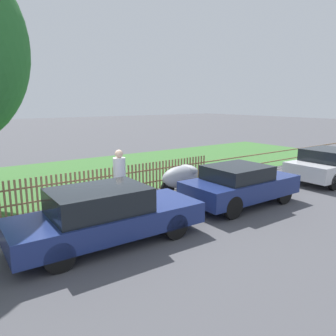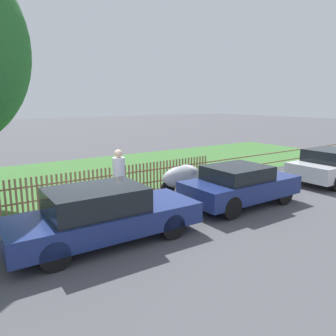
% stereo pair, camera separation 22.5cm
% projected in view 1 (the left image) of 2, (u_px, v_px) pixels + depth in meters
% --- Properties ---
extents(ground_plane, '(120.00, 120.00, 0.00)m').
position_uv_depth(ground_plane, '(92.00, 226.00, 8.87)').
color(ground_plane, '#4C4C51').
extents(kerb_stone, '(35.92, 0.20, 0.12)m').
position_uv_depth(kerb_stone, '(90.00, 222.00, 8.94)').
color(kerb_stone, gray).
rests_on(kerb_stone, ground).
extents(grass_strip, '(35.92, 8.09, 0.01)m').
position_uv_depth(grass_strip, '(33.00, 181.00, 13.76)').
color(grass_strip, '#3D7033').
rests_on(grass_strip, ground).
extents(park_fence, '(35.92, 0.05, 1.07)m').
position_uv_depth(park_fence, '(64.00, 190.00, 10.45)').
color(park_fence, olive).
rests_on(park_fence, ground).
extents(parked_car_black_saloon, '(4.58, 1.79, 1.36)m').
position_uv_depth(parked_car_black_saloon, '(106.00, 215.00, 7.68)').
color(parked_car_black_saloon, navy).
rests_on(parked_car_black_saloon, ground).
extents(parked_car_navy_estate, '(3.90, 1.76, 1.31)m').
position_uv_depth(parked_car_navy_estate, '(240.00, 184.00, 10.55)').
color(parked_car_navy_estate, navy).
rests_on(parked_car_navy_estate, ground).
extents(parked_car_red_compact, '(4.02, 1.93, 1.39)m').
position_uv_depth(parked_car_red_compact, '(330.00, 165.00, 13.62)').
color(parked_car_red_compact, silver).
rests_on(parked_car_red_compact, ground).
extents(covered_motorcycle, '(1.80, 0.96, 1.00)m').
position_uv_depth(covered_motorcycle, '(181.00, 176.00, 11.95)').
color(covered_motorcycle, black).
rests_on(covered_motorcycle, ground).
extents(pedestrian_near_fence, '(0.50, 0.50, 1.87)m').
position_uv_depth(pedestrian_near_fence, '(120.00, 176.00, 10.01)').
color(pedestrian_near_fence, '#7F6B51').
rests_on(pedestrian_near_fence, ground).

